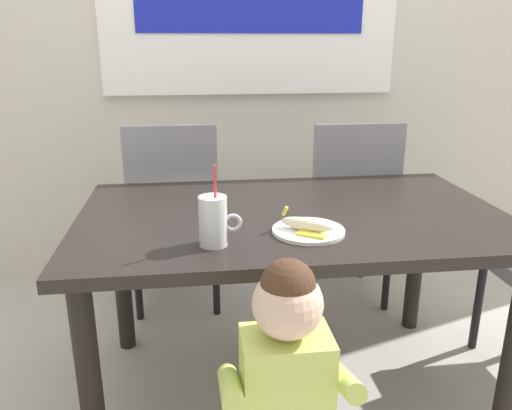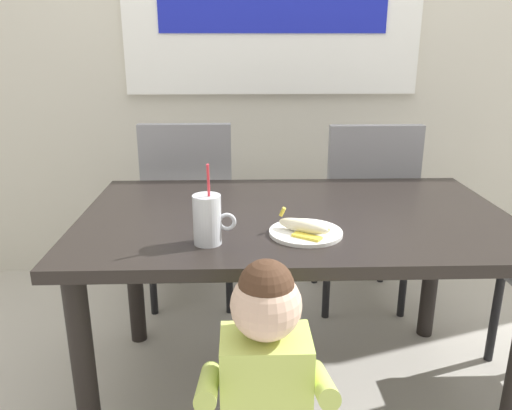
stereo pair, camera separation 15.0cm
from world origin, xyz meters
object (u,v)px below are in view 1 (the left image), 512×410
Objects in this scene: peeled_banana at (307,225)px; toddler_standing at (286,376)px; dining_chair_right at (348,204)px; snack_plate at (308,231)px; dining_chair_left at (174,207)px; milk_cup at (214,224)px; dining_table at (292,236)px.

toddler_standing is at bearing -108.85° from peeled_banana.
toddler_standing is (-0.55, -1.27, -0.02)m from dining_chair_right.
snack_plate is at bearing 70.89° from toddler_standing.
dining_chair_left reaches higher than snack_plate.
dining_table is at bearing 43.15° from milk_cup.
snack_plate is at bearing 116.31° from dining_chair_left.
toddler_standing is at bearing 102.95° from dining_chair_left.
milk_cup is 1.09× the size of snack_plate.
dining_table is 1.56× the size of dining_chair_left.
dining_chair_left is 0.86m from dining_chair_right.
snack_plate is (0.45, -0.92, 0.20)m from dining_chair_left.
toddler_standing is 3.64× the size of snack_plate.
dining_chair_right is 1.15× the size of toddler_standing.
toddler_standing is (-0.14, -0.63, -0.12)m from dining_table.
dining_chair_left is at bearing 102.95° from toddler_standing.
toddler_standing reaches higher than snack_plate.
dining_chair_left is at bearing -4.21° from dining_chair_right.
snack_plate is (0.15, 0.42, 0.22)m from toddler_standing.
peeled_banana is (0.14, 0.40, 0.24)m from toddler_standing.
dining_chair_right is at bearing 175.79° from dining_chair_left.
dining_chair_left is 3.83× the size of milk_cup.
dining_chair_left is at bearing 116.31° from snack_plate.
toddler_standing is 0.48m from milk_cup.
dining_chair_left reaches higher than dining_table.
dining_table is 1.56× the size of dining_chair_right.
dining_chair_right is at bearing 64.64° from snack_plate.
dining_chair_left is at bearing 98.85° from milk_cup.
dining_table is 0.43m from milk_cup.
dining_chair_right is (0.41, 0.65, -0.10)m from dining_table.
peeled_banana is at bearing 115.55° from dining_chair_left.
snack_plate is at bearing 64.55° from peeled_banana.
dining_chair_right is (0.86, -0.06, 0.00)m from dining_chair_left.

